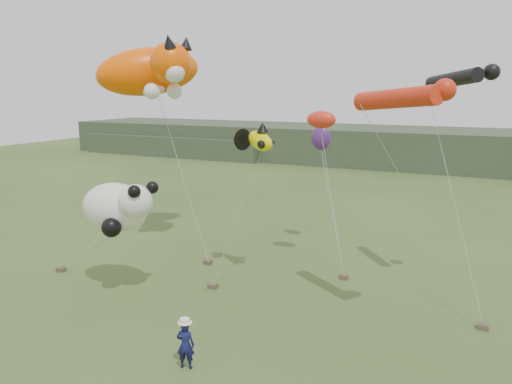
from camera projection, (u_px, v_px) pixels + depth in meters
ground at (217, 354)px, 15.75m from camera, size 120.00×120.00×0.00m
headland at (395, 147)px, 56.04m from camera, size 90.00×13.00×4.00m
festival_attendant at (185, 345)px, 14.84m from camera, size 0.62×0.50×1.49m
sandbag_anchors at (250, 282)px, 21.46m from camera, size 18.05×5.10×0.19m
cat_kite at (153, 71)px, 25.78m from camera, size 7.21×5.73×3.21m
fish_kite at (252, 139)px, 20.76m from camera, size 2.57×1.66×1.30m
tube_kites at (430, 88)px, 17.18m from camera, size 4.54×7.06×1.66m
panda_kite at (118, 207)px, 20.16m from camera, size 3.54×2.29×2.20m
misc_kites at (321, 129)px, 23.89m from camera, size 2.12×3.55×2.10m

